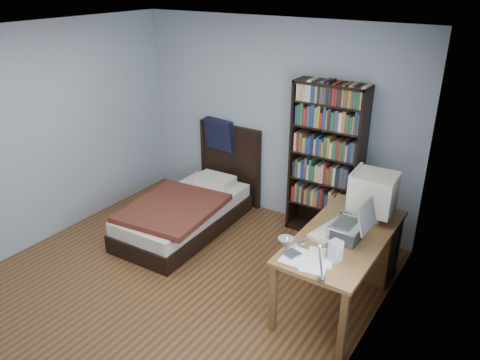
% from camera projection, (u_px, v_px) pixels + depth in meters
% --- Properties ---
extents(room, '(4.20, 4.24, 2.50)m').
position_uv_depth(room, '(160.00, 179.00, 4.24)').
color(room, '#4C3216').
rests_on(room, ground).
extents(desk, '(0.75, 1.59, 0.73)m').
position_uv_depth(desk, '(357.00, 242.00, 4.82)').
color(desk, brown).
rests_on(desk, floor).
extents(crt_monitor, '(0.44, 0.40, 0.48)m').
position_uv_depth(crt_monitor, '(372.00, 193.00, 4.55)').
color(crt_monitor, beige).
rests_on(crt_monitor, desk).
extents(laptop, '(0.34, 0.34, 0.41)m').
position_uv_depth(laptop, '(349.00, 230.00, 4.21)').
color(laptop, '#2D2D30').
rests_on(laptop, desk).
extents(desk_lamp, '(0.22, 0.48, 0.57)m').
position_uv_depth(desk_lamp, '(292.00, 248.00, 3.30)').
color(desk_lamp, '#99999E').
rests_on(desk_lamp, desk).
extents(keyboard, '(0.29, 0.53, 0.05)m').
position_uv_depth(keyboard, '(331.00, 231.00, 4.38)').
color(keyboard, beige).
rests_on(keyboard, desk).
extents(speaker, '(0.12, 0.12, 0.19)m').
position_uv_depth(speaker, '(335.00, 251.00, 3.93)').
color(speaker, '#979699').
rests_on(speaker, desk).
extents(soda_can, '(0.07, 0.07, 0.12)m').
position_uv_depth(soda_can, '(343.00, 216.00, 4.55)').
color(soda_can, '#083B0E').
rests_on(soda_can, desk).
extents(mouse, '(0.07, 0.12, 0.04)m').
position_uv_depth(mouse, '(354.00, 222.00, 4.52)').
color(mouse, silver).
rests_on(mouse, desk).
extents(phone_silver, '(0.05, 0.09, 0.02)m').
position_uv_depth(phone_silver, '(303.00, 242.00, 4.22)').
color(phone_silver, '#B7B7BC').
rests_on(phone_silver, desk).
extents(phone_grey, '(0.06, 0.09, 0.02)m').
position_uv_depth(phone_grey, '(294.00, 247.00, 4.15)').
color(phone_grey, '#979699').
rests_on(phone_grey, desk).
extents(external_drive, '(0.16, 0.16, 0.03)m').
position_uv_depth(external_drive, '(292.00, 254.00, 4.02)').
color(external_drive, '#979699').
rests_on(external_drive, desk).
extents(bookshelf, '(0.84, 0.30, 1.87)m').
position_uv_depth(bookshelf, '(326.00, 162.00, 5.44)').
color(bookshelf, black).
rests_on(bookshelf, floor).
extents(bed, '(1.08, 2.00, 1.16)m').
position_uv_depth(bed, '(189.00, 208.00, 5.84)').
color(bed, black).
rests_on(bed, floor).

